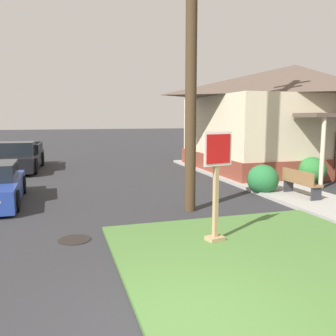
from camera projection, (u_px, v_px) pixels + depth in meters
The scene contains 11 objects.
ground_plane at pixel (185, 331), 4.50m from camera, with size 160.00×160.00×0.00m, color #2B2B2D.
grass_corner_patch at pixel (272, 262), 6.57m from camera, with size 5.50×5.81×0.08m, color #477033.
sidewalk_strip at pixel (291, 193), 12.40m from camera, with size 2.20×19.84×0.12m, color #9E9B93.
stop_sign at pixel (216, 189), 7.45m from camera, with size 0.68×0.36×2.30m.
manhole_cover at pixel (75, 240), 7.85m from camera, with size 0.70×0.70×0.02m, color black.
pickup_truck_black at pixel (18, 158), 18.05m from camera, with size 2.39×5.32×1.48m.
street_bench at pixel (300, 182), 11.65m from camera, with size 0.41×1.55×0.85m.
utility_pole at pixel (192, 7), 9.56m from camera, with size 1.85×0.31×10.77m.
corner_house at pixel (293, 117), 18.29m from camera, with size 10.02×8.71×5.28m.
shrub_near_porch at pixel (312, 170), 14.56m from camera, with size 1.11×1.11×1.07m, color #2B7030.
shrub_by_curb at pixel (263, 179), 12.51m from camera, with size 1.09×1.09×1.04m, color #236733.
Camera 1 is at (-1.42, -3.93, 2.66)m, focal length 38.37 mm.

